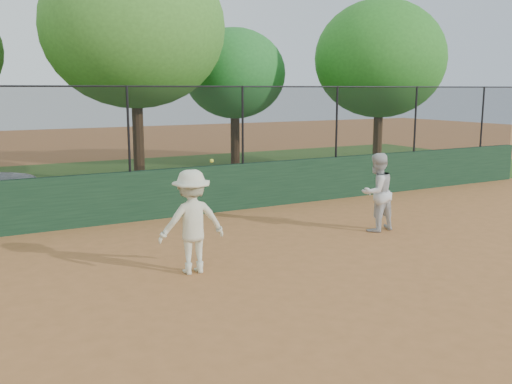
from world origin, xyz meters
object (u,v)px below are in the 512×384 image
player_main (192,222)px  tree_2 (134,28)px  player_second (377,192)px  tree_4 (381,59)px  tree_3 (235,74)px

player_main → tree_2: size_ratio=0.26×
player_second → tree_2: (-2.65, 8.78, 4.16)m
player_main → tree_2: bearing=77.8°
tree_4 → player_main: bearing=-143.2°
tree_4 → tree_2: bearing=173.8°
player_main → tree_4: size_ratio=0.31×
tree_2 → tree_4: size_ratio=1.17×
tree_3 → tree_4: bearing=-30.7°
tree_2 → tree_4: (9.34, -1.01, -0.79)m
tree_2 → tree_3: (4.51, 1.85, -1.34)m
player_second → tree_2: bearing=-80.3°
tree_3 → player_second: bearing=-99.9°
tree_2 → tree_3: 5.06m
player_main → tree_3: 13.45m
tree_2 → player_second: bearing=-73.2°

